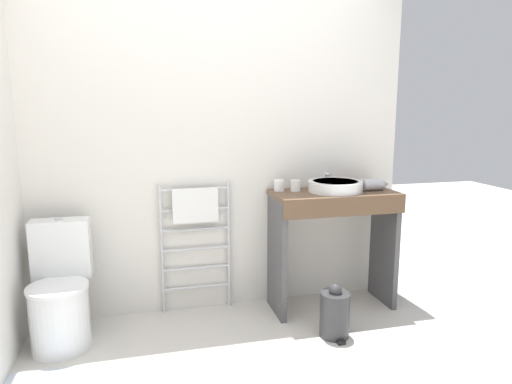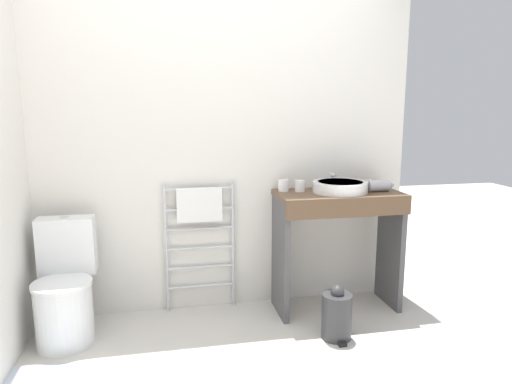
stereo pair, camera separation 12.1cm
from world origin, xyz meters
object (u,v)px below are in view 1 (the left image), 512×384
object	(u,v)px
hair_dryer	(373,184)
toilet	(60,296)
sink_basin	(335,186)
trash_bin	(335,313)
towel_radiator	(196,222)
cup_near_edge	(295,186)
cup_near_wall	(279,185)

from	to	relation	value
hair_dryer	toilet	bearing A→B (deg)	-177.69
sink_basin	trash_bin	distance (m)	0.90
towel_radiator	hair_dryer	size ratio (longest dim) A/B	4.56
toilet	hair_dryer	xyz separation A→B (m)	(2.19, 0.09, 0.61)
towel_radiator	cup_near_edge	world-z (taller)	cup_near_edge
hair_dryer	trash_bin	xyz separation A→B (m)	(-0.47, -0.42, -0.77)
toilet	cup_near_wall	size ratio (longest dim) A/B	9.34
cup_near_wall	cup_near_edge	xyz separation A→B (m)	(0.11, -0.03, -0.00)
cup_near_edge	cup_near_wall	bearing A→B (deg)	164.28
sink_basin	cup_near_wall	distance (m)	0.41
hair_dryer	cup_near_edge	bearing A→B (deg)	170.14
cup_near_edge	hair_dryer	xyz separation A→B (m)	(0.57, -0.10, 0.00)
cup_near_wall	cup_near_edge	distance (m)	0.12
sink_basin	cup_near_wall	world-z (taller)	cup_near_wall
toilet	cup_near_wall	world-z (taller)	cup_near_wall
toilet	sink_basin	distance (m)	1.99
sink_basin	trash_bin	world-z (taller)	sink_basin
toilet	hair_dryer	bearing A→B (deg)	2.31
towel_radiator	trash_bin	xyz separation A→B (m)	(0.83, -0.62, -0.51)
toilet	cup_near_edge	distance (m)	1.74
sink_basin	hair_dryer	bearing A→B (deg)	-2.73
sink_basin	hair_dryer	distance (m)	0.30
toilet	sink_basin	world-z (taller)	sink_basin
towel_radiator	trash_bin	distance (m)	1.15
cup_near_edge	towel_radiator	bearing A→B (deg)	172.65
cup_near_edge	hair_dryer	world-z (taller)	hair_dryer
trash_bin	towel_radiator	bearing A→B (deg)	143.37
sink_basin	cup_near_edge	xyz separation A→B (m)	(-0.28, 0.09, -0.00)
cup_near_edge	trash_bin	world-z (taller)	cup_near_edge
cup_near_wall	sink_basin	bearing A→B (deg)	-16.75
cup_near_wall	toilet	bearing A→B (deg)	-171.68
cup_near_edge	hair_dryer	distance (m)	0.58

